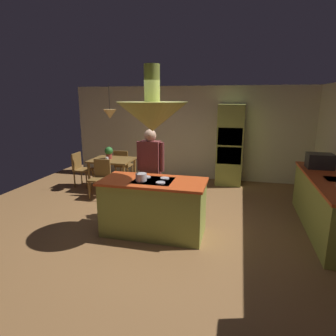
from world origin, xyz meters
The scene contains 16 objects.
ground centered at (0.00, 0.00, 0.00)m, with size 8.16×8.16×0.00m, color olive.
wall_back centered at (0.00, 3.45, 1.27)m, with size 6.80×0.10×2.55m, color beige.
kitchen_island centered at (0.00, -0.20, 0.47)m, with size 1.73×0.83×0.95m.
counter_run_right centered at (2.84, 0.60, 0.47)m, with size 0.73×2.61×0.93m.
oven_tower centered at (1.10, 3.04, 1.04)m, with size 0.66×0.62×2.08m.
dining_table centered at (-1.70, 1.90, 0.65)m, with size 1.03×0.85×0.76m.
person_at_island centered at (-0.26, 0.48, 0.97)m, with size 0.53×0.22×1.68m.
range_hood centered at (0.00, -0.20, 1.98)m, with size 1.10×1.10×1.00m.
pendant_light_over_table centered at (-1.70, 1.90, 1.86)m, with size 0.32×0.32×0.82m.
chair_facing_island centered at (-1.70, 1.26, 0.50)m, with size 0.40×0.40×0.87m.
chair_by_back_wall centered at (-1.70, 2.54, 0.50)m, with size 0.40×0.40×0.87m.
chair_at_corner centered at (-2.59, 1.90, 0.50)m, with size 0.40×0.40×0.87m.
potted_plant_on_table centered at (-1.80, 1.93, 0.93)m, with size 0.20×0.20×0.30m.
cup_on_table centered at (-1.73, 1.69, 0.81)m, with size 0.07×0.07×0.09m, color white.
microwave_on_counter centered at (2.84, 1.37, 1.07)m, with size 0.46×0.36×0.28m, color #232326.
cooking_pot_on_cooktop centered at (-0.16, -0.33, 1.01)m, with size 0.18×0.18×0.12m, color #B2B2B7.
Camera 1 is at (1.33, -4.52, 2.25)m, focal length 30.78 mm.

